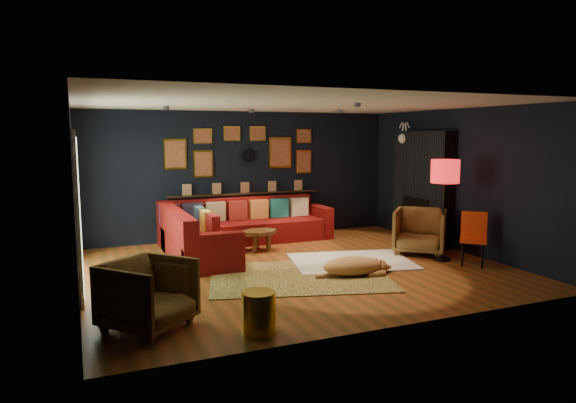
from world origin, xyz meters
name	(u,v)px	position (x,y,z in m)	size (l,w,h in m)	color
floor	(297,268)	(0.00, 0.00, 0.00)	(6.50, 6.50, 0.00)	brown
room_walls	(297,169)	(0.00, 0.00, 1.59)	(6.50, 6.50, 6.50)	black
sectional	(228,231)	(-0.61, 1.81, 0.32)	(3.41, 2.69, 0.86)	maroon
ledge	(245,194)	(0.00, 2.68, 0.92)	(3.20, 0.12, 0.04)	black
gallery_wall	(243,150)	(-0.01, 2.72, 1.81)	(3.15, 0.04, 1.02)	gold
sunburst_mirror	(248,156)	(0.10, 2.72, 1.70)	(0.47, 0.16, 0.47)	silver
fireplace	(422,191)	(3.09, 0.90, 1.02)	(0.31, 1.60, 2.20)	black
deer_head	(410,138)	(3.14, 1.40, 2.05)	(0.50, 0.28, 0.45)	white
sliding_door	(77,206)	(-3.22, 0.60, 1.10)	(0.06, 2.80, 2.20)	white
ceiling_spots	(278,109)	(0.00, 0.80, 2.56)	(3.30, 2.50, 0.06)	black
shag_rug	(351,261)	(1.00, -0.01, 0.01)	(1.97, 1.43, 0.03)	silver
leopard_rug	(299,277)	(-0.18, -0.50, 0.01)	(2.65, 1.89, 0.02)	tan
coffee_table	(259,234)	(-0.14, 1.39, 0.31)	(0.81, 0.67, 0.35)	#5A3517
pouf	(228,242)	(-0.70, 1.50, 0.18)	(0.48, 0.48, 0.32)	maroon
armchair_left	(148,291)	(-2.55, -1.72, 0.43)	(0.83, 0.78, 0.85)	#C4893F
armchair_right	(420,229)	(2.45, 0.08, 0.45)	(0.87, 0.81, 0.90)	#C4893F
gold_stool	(259,313)	(-1.48, -2.35, 0.23)	(0.37, 0.37, 0.47)	gold
orange_chair	(474,234)	(2.77, -0.91, 0.51)	(0.58, 0.58, 0.87)	black
floor_lamp	(445,176)	(2.50, -0.48, 1.45)	(0.47, 0.47, 1.72)	black
dog	(353,262)	(0.58, -0.77, 0.21)	(1.26, 0.62, 0.40)	tan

